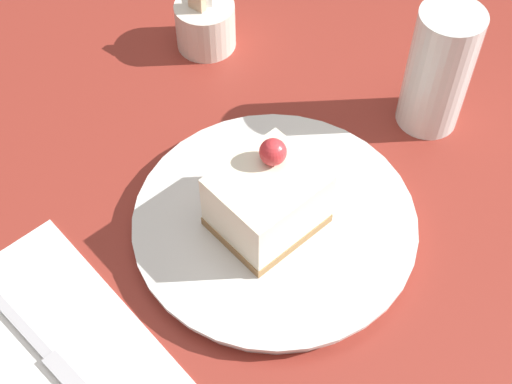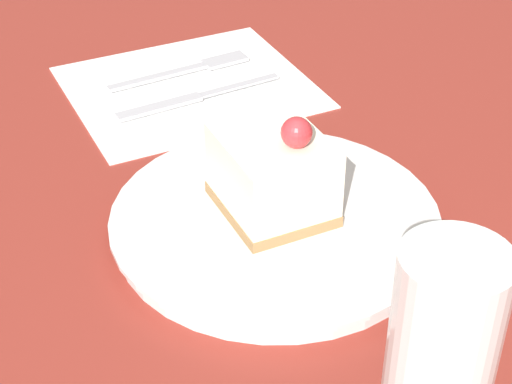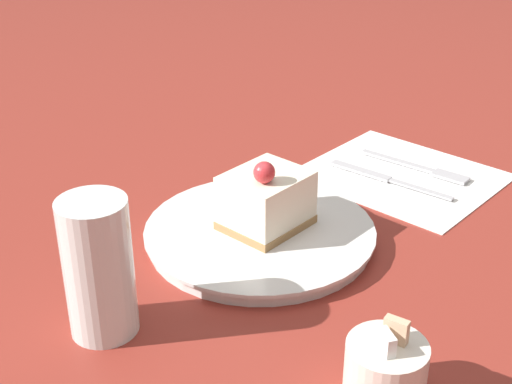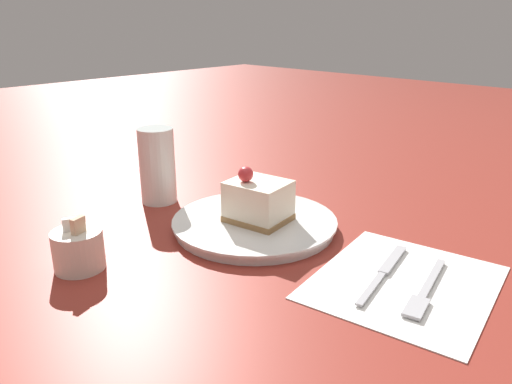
% 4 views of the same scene
% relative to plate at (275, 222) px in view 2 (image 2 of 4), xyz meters
% --- Properties ---
extents(ground_plane, '(4.00, 4.00, 0.00)m').
position_rel_plate_xyz_m(ground_plane, '(-0.02, 0.01, -0.01)').
color(ground_plane, maroon).
extents(plate, '(0.26, 0.26, 0.02)m').
position_rel_plate_xyz_m(plate, '(0.00, 0.00, 0.00)').
color(plate, silver).
rests_on(plate, ground_plane).
extents(cake_slice, '(0.10, 0.09, 0.09)m').
position_rel_plate_xyz_m(cake_slice, '(-0.01, 0.00, 0.04)').
color(cake_slice, '#9E7547').
rests_on(cake_slice, plate).
extents(napkin, '(0.24, 0.27, 0.00)m').
position_rel_plate_xyz_m(napkin, '(-0.26, -0.01, -0.01)').
color(napkin, white).
rests_on(napkin, ground_plane).
extents(fork, '(0.05, 0.16, 0.00)m').
position_rel_plate_xyz_m(fork, '(-0.29, 0.00, -0.01)').
color(fork, '#B2B2B7').
rests_on(fork, napkin).
extents(knife, '(0.05, 0.18, 0.00)m').
position_rel_plate_xyz_m(knife, '(-0.23, -0.02, -0.01)').
color(knife, '#B2B2B7').
rests_on(knife, napkin).
extents(drinking_glass, '(0.06, 0.06, 0.14)m').
position_rel_plate_xyz_m(drinking_glass, '(0.22, 0.03, 0.06)').
color(drinking_glass, silver).
rests_on(drinking_glass, ground_plane).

